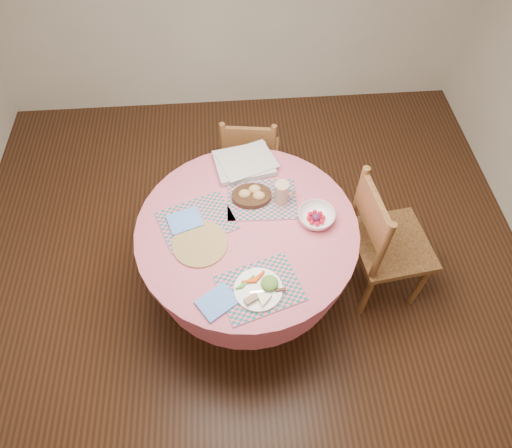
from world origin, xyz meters
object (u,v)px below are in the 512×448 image
Objects in this scene: bread_bowl at (252,195)px; chair_right at (384,242)px; dinner_plate at (260,290)px; latte_mug at (282,193)px; dining_table at (248,247)px; fruit_bowl at (316,217)px; chair_back at (250,157)px; wicker_trivet at (200,244)px.

chair_right is at bearing -14.94° from bread_bowl.
latte_mug is at bearing 73.32° from dinner_plate.
fruit_bowl is (0.39, 0.02, 0.23)m from dining_table.
chair_back is at bearing 88.53° from dinner_plate.
dining_table is at bearing -176.76° from fruit_bowl.
wicker_trivet reaches higher than dining_table.
dining_table is 0.45m from fruit_bowl.
chair_right is at bearing 26.65° from dinner_plate.
dinner_plate is 1.75× the size of latte_mug.
fruit_bowl reaches higher than dinner_plate.
wicker_trivet is 0.43m from dinner_plate.
fruit_bowl is at bearing 9.85° from wicker_trivet.
dinner_plate is (0.04, -0.40, 0.22)m from dining_table.
chair_back is at bearing 87.34° from bread_bowl.
chair_back reaches higher than wicker_trivet.
dinner_plate is at bearing -90.24° from bread_bowl.
chair_right is 0.91m from dinner_plate.
chair_right is at bearing -15.83° from latte_mug.
bread_bowl is at bearing 67.73° from chair_right.
chair_right is 1.11m from wicker_trivet.
fruit_bowl is at bearing -40.05° from latte_mug.
dining_table is at bearing 95.67° from dinner_plate.
bread_bowl reaches higher than dining_table.
chair_back is 0.77m from latte_mug.
wicker_trivet is at bearing 78.04° from chair_back.
chair_right is 4.33× the size of fruit_bowl.
bread_bowl is at bearing 168.39° from latte_mug.
latte_mug is at bearing 139.95° from fruit_bowl.
wicker_trivet is 0.54m from latte_mug.
chair_right is 0.51m from fruit_bowl.
fruit_bowl is (0.35, 0.42, 0.01)m from dinner_plate.
dining_table is 0.31m from bread_bowl.
fruit_bowl is at bearing 50.46° from dinner_plate.
chair_right reaches higher than dining_table.
dining_table is 4.95× the size of dinner_plate.
latte_mug is at bearing 66.84° from chair_right.
fruit_bowl is (0.64, 0.11, 0.03)m from wicker_trivet.
latte_mug is (0.14, -0.66, 0.38)m from chair_back.
chair_right is 0.71m from latte_mug.
chair_right reaches higher than bread_bowl.
wicker_trivet is (-1.08, -0.09, 0.23)m from chair_right.
wicker_trivet is at bearing 134.10° from dinner_plate.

